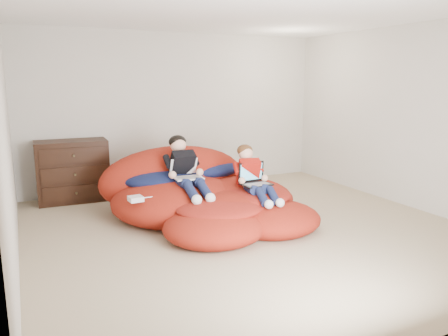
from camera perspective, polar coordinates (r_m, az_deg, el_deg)
room_shell at (r=5.19m, az=3.45°, el=-5.78°), size 5.10×5.10×2.77m
dresser at (r=6.73m, az=-19.15°, el=-0.37°), size 1.01×0.57×0.90m
beanbag_pile at (r=5.67m, az=-2.78°, el=-3.75°), size 2.45×2.40×0.95m
cream_pillow at (r=6.14m, az=-8.77°, el=0.68°), size 0.39×0.25×0.25m
older_boy at (r=5.47m, az=-5.12°, el=0.11°), size 0.30×1.03×0.69m
younger_boy at (r=5.39m, az=3.77°, el=-0.81°), size 0.32×0.88×0.64m
laptop_white at (r=5.44m, az=-4.94°, el=-0.61°), size 0.36×0.37×0.23m
laptop_black at (r=5.38m, az=3.93°, el=-1.41°), size 0.38×0.30×0.27m
power_adapter at (r=5.10m, az=-11.46°, el=-3.96°), size 0.16×0.16×0.06m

